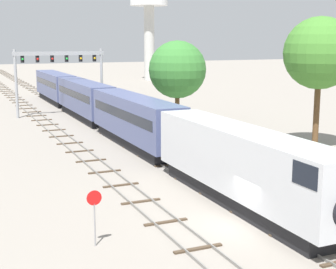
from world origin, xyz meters
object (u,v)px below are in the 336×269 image
at_px(signal_gantry, 60,67).
at_px(water_tower, 149,4).
at_px(passenger_train, 105,107).
at_px(trackside_tree_left, 320,53).
at_px(trackside_tree_mid, 177,70).
at_px(stop_sign, 94,210).

xyz_separation_m(signal_gantry, water_tower, (33.30, 51.89, 12.15)).
relative_size(passenger_train, water_tower, 3.23).
bearing_deg(trackside_tree_left, trackside_tree_mid, 106.68).
distance_m(signal_gantry, trackside_tree_left, 35.42).
height_order(water_tower, stop_sign, water_tower).
relative_size(signal_gantry, water_tower, 0.51).
xyz_separation_m(signal_gantry, trackside_tree_left, (17.61, -30.64, 2.33)).
relative_size(water_tower, trackside_tree_left, 1.95).
distance_m(signal_gantry, stop_sign, 45.75).
xyz_separation_m(stop_sign, trackside_tree_left, (25.36, 14.21, 7.02)).
distance_m(stop_sign, trackside_tree_mid, 38.84).
relative_size(water_tower, stop_sign, 8.31).
relative_size(stop_sign, trackside_tree_mid, 0.29).
bearing_deg(passenger_train, trackside_tree_mid, 8.61).
distance_m(passenger_train, signal_gantry, 13.92).
height_order(signal_gantry, stop_sign, signal_gantry).
relative_size(passenger_train, trackside_tree_left, 6.30).
xyz_separation_m(water_tower, trackside_tree_mid, (-21.36, -63.57, -12.18)).
bearing_deg(water_tower, trackside_tree_left, -100.76).
height_order(water_tower, trackside_tree_left, water_tower).
distance_m(passenger_train, trackside_tree_left, 24.11).
bearing_deg(stop_sign, water_tower, 67.01).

